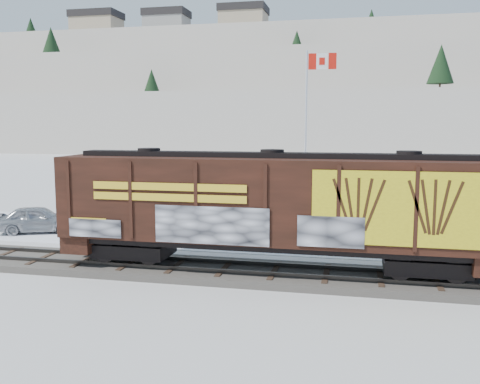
% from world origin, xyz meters
% --- Properties ---
extents(ground, '(500.00, 500.00, 0.00)m').
position_xyz_m(ground, '(0.00, 0.00, 0.00)').
color(ground, white).
rests_on(ground, ground).
extents(rail_track, '(50.00, 3.40, 0.43)m').
position_xyz_m(rail_track, '(0.00, 0.00, 0.15)').
color(rail_track, '#59544C').
rests_on(rail_track, ground).
extents(parking_strip, '(40.00, 8.00, 0.03)m').
position_xyz_m(parking_strip, '(0.00, 7.50, 0.01)').
color(parking_strip, white).
rests_on(parking_strip, ground).
extents(hillside, '(360.00, 110.00, 93.00)m').
position_xyz_m(hillside, '(-0.05, 139.79, 14.37)').
color(hillside, white).
rests_on(hillside, ground).
extents(hopper_railcar, '(16.62, 3.06, 4.47)m').
position_xyz_m(hopper_railcar, '(3.88, -0.01, 2.91)').
color(hopper_railcar, black).
rests_on(hopper_railcar, rail_track).
extents(flagpole, '(2.30, 0.90, 10.57)m').
position_xyz_m(flagpole, '(3.85, 14.44, 3.84)').
color(flagpole, silver).
rests_on(flagpole, ground).
extents(car_silver, '(4.70, 3.26, 1.48)m').
position_xyz_m(car_silver, '(-10.06, 5.77, 0.77)').
color(car_silver, '#A3A5AA').
rests_on(car_silver, parking_strip).
extents(car_white, '(4.95, 2.43, 1.56)m').
position_xyz_m(car_white, '(2.11, 6.73, 0.81)').
color(car_white, white).
rests_on(car_white, parking_strip).
extents(car_dark, '(4.92, 3.36, 1.32)m').
position_xyz_m(car_dark, '(9.88, 8.26, 0.69)').
color(car_dark, black).
rests_on(car_dark, parking_strip).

